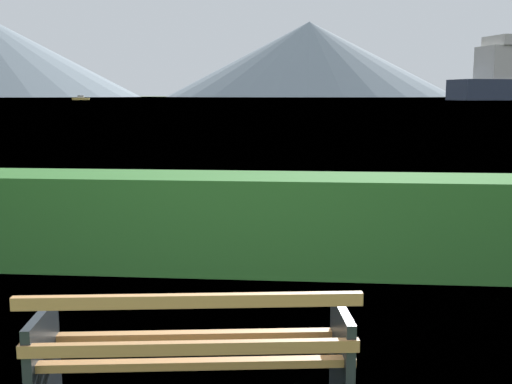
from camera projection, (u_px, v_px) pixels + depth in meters
water_surface at (308, 99)px, 307.71m from camera, size 620.00×620.00×0.00m
park_bench at (193, 358)px, 3.32m from camera, size 1.78×0.78×0.87m
hedge_row at (249, 222)px, 6.48m from camera, size 7.34×0.86×1.00m
sailboat_mid at (81, 98)px, 217.07m from camera, size 6.15×3.32×1.65m
distant_hills at (257, 56)px, 547.82m from camera, size 875.23×351.31×79.29m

